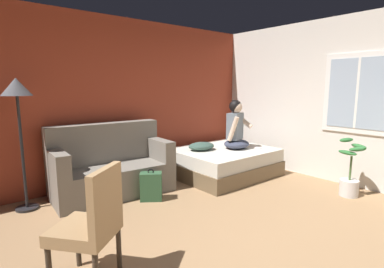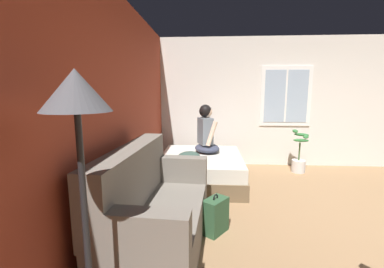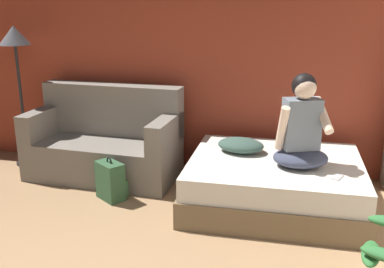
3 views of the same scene
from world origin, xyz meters
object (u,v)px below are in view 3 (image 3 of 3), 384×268
(couch, at_px, (106,143))
(floor_lamp, at_px, (16,49))
(bed, at_px, (274,183))
(throw_pillow, at_px, (241,145))
(person_seated, at_px, (302,129))
(cell_phone, at_px, (337,177))
(backpack, at_px, (111,181))

(couch, xyz_separation_m, floor_lamp, (-1.13, 0.13, 1.04))
(bed, distance_m, throw_pillow, 0.52)
(person_seated, bearing_deg, couch, 166.90)
(couch, height_order, cell_phone, couch)
(backpack, height_order, cell_phone, cell_phone)
(bed, xyz_separation_m, cell_phone, (0.55, -0.34, 0.25))
(cell_phone, bearing_deg, couch, -173.62)
(bed, relative_size, couch, 0.98)
(backpack, relative_size, throw_pillow, 0.95)
(person_seated, distance_m, throw_pillow, 0.71)
(throw_pillow, bearing_deg, backpack, -163.12)
(person_seated, distance_m, backpack, 1.98)
(person_seated, relative_size, throw_pillow, 1.82)
(person_seated, height_order, cell_phone, person_seated)
(person_seated, distance_m, cell_phone, 0.54)
(throw_pillow, distance_m, floor_lamp, 2.88)
(cell_phone, bearing_deg, person_seated, 165.29)
(bed, bearing_deg, backpack, -172.92)
(bed, relative_size, person_seated, 1.96)
(floor_lamp, bearing_deg, cell_phone, -13.88)
(throw_pillow, distance_m, cell_phone, 1.06)
(person_seated, height_order, backpack, person_seated)
(cell_phone, xyz_separation_m, floor_lamp, (-3.63, 0.90, 0.94))
(person_seated, bearing_deg, backpack, -176.43)
(bed, bearing_deg, floor_lamp, 169.83)
(bed, distance_m, cell_phone, 0.70)
(backpack, bearing_deg, throw_pillow, 16.88)
(throw_pillow, height_order, floor_lamp, floor_lamp)
(person_seated, relative_size, cell_phone, 6.08)
(bed, xyz_separation_m, couch, (-1.96, 0.42, 0.16))
(throw_pillow, xyz_separation_m, floor_lamp, (-2.72, 0.37, 0.88))
(person_seated, bearing_deg, cell_phone, -38.03)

